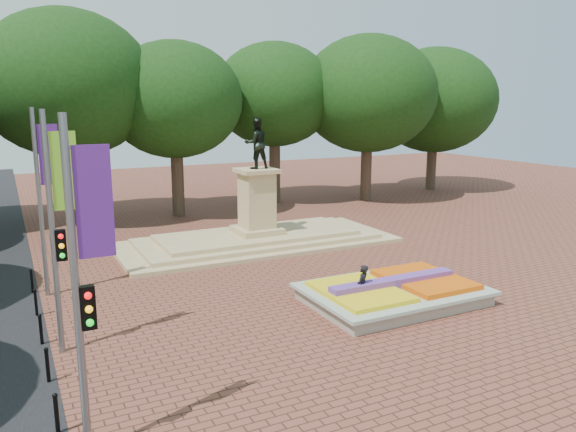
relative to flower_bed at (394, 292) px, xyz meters
name	(u,v)px	position (x,y,z in m)	size (l,w,h in m)	color
ground	(340,290)	(-1.03, 2.00, -0.38)	(90.00, 90.00, 0.00)	brown
flower_bed	(394,292)	(0.00, 0.00, 0.00)	(6.30, 4.30, 0.91)	gray
monument	(257,227)	(-1.03, 10.00, 0.50)	(14.00, 6.00, 6.40)	tan
tree_row_back	(228,109)	(1.31, 20.00, 6.29)	(44.80, 8.80, 10.43)	#3C2C21
banner_poles	(57,224)	(-11.10, 0.69, 3.50)	(0.88, 11.17, 7.00)	slate
bollard_row	(44,345)	(-11.73, 0.50, 0.15)	(0.12, 13.12, 0.98)	black
pedestrian	(362,286)	(-1.35, 0.04, 0.40)	(0.57, 0.37, 1.56)	black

